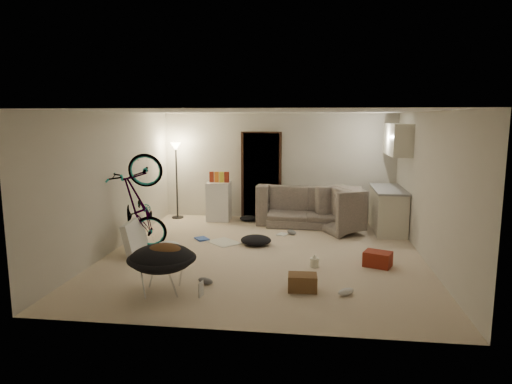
# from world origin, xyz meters

# --- Properties ---
(floor) EXTENTS (5.50, 6.00, 0.02)m
(floor) POSITION_xyz_m (0.00, 0.00, -0.01)
(floor) COLOR beige
(floor) RESTS_ON ground
(ceiling) EXTENTS (5.50, 6.00, 0.02)m
(ceiling) POSITION_xyz_m (0.00, 0.00, 2.51)
(ceiling) COLOR white
(ceiling) RESTS_ON wall_back
(wall_back) EXTENTS (5.50, 0.02, 2.50)m
(wall_back) POSITION_xyz_m (0.00, 3.01, 1.25)
(wall_back) COLOR beige
(wall_back) RESTS_ON floor
(wall_front) EXTENTS (5.50, 0.02, 2.50)m
(wall_front) POSITION_xyz_m (0.00, -3.01, 1.25)
(wall_front) COLOR beige
(wall_front) RESTS_ON floor
(wall_left) EXTENTS (0.02, 6.00, 2.50)m
(wall_left) POSITION_xyz_m (-2.76, 0.00, 1.25)
(wall_left) COLOR beige
(wall_left) RESTS_ON floor
(wall_right) EXTENTS (0.02, 6.00, 2.50)m
(wall_right) POSITION_xyz_m (2.76, 0.00, 1.25)
(wall_right) COLOR beige
(wall_right) RESTS_ON floor
(doorway) EXTENTS (0.85, 0.10, 2.04)m
(doorway) POSITION_xyz_m (-0.40, 2.97, 1.02)
(doorway) COLOR black
(doorway) RESTS_ON floor
(door_trim) EXTENTS (0.97, 0.04, 2.10)m
(door_trim) POSITION_xyz_m (-0.40, 2.94, 1.02)
(door_trim) COLOR #331C11
(door_trim) RESTS_ON floor
(floor_lamp) EXTENTS (0.28, 0.28, 1.81)m
(floor_lamp) POSITION_xyz_m (-2.40, 2.65, 1.31)
(floor_lamp) COLOR black
(floor_lamp) RESTS_ON floor
(kitchen_counter) EXTENTS (0.60, 1.50, 0.88)m
(kitchen_counter) POSITION_xyz_m (2.43, 2.00, 0.44)
(kitchen_counter) COLOR beige
(kitchen_counter) RESTS_ON floor
(counter_top) EXTENTS (0.64, 1.54, 0.04)m
(counter_top) POSITION_xyz_m (2.43, 2.00, 0.90)
(counter_top) COLOR gray
(counter_top) RESTS_ON kitchen_counter
(kitchen_uppers) EXTENTS (0.38, 1.40, 0.65)m
(kitchen_uppers) POSITION_xyz_m (2.56, 2.00, 1.95)
(kitchen_uppers) COLOR beige
(kitchen_uppers) RESTS_ON wall_right
(sofa) EXTENTS (2.34, 0.99, 0.67)m
(sofa) POSITION_xyz_m (0.75, 2.45, 0.34)
(sofa) COLOR #323933
(sofa) RESTS_ON floor
(armchair) EXTENTS (1.31, 1.37, 0.70)m
(armchair) POSITION_xyz_m (1.74, 1.91, 0.35)
(armchair) COLOR #323933
(armchair) RESTS_ON floor
(bicycle) EXTENTS (1.90, 1.05, 1.04)m
(bicycle) POSITION_xyz_m (-2.30, 0.01, 0.47)
(bicycle) COLOR black
(bicycle) RESTS_ON floor
(book_asset) EXTENTS (0.24, 0.19, 0.02)m
(book_asset) POSITION_xyz_m (-0.65, -2.14, 0.01)
(book_asset) COLOR maroon
(book_asset) RESTS_ON floor
(mini_fridge) EXTENTS (0.54, 0.54, 0.90)m
(mini_fridge) POSITION_xyz_m (-1.35, 2.55, 0.45)
(mini_fridge) COLOR white
(mini_fridge) RESTS_ON floor
(snack_box_0) EXTENTS (0.12, 0.10, 0.30)m
(snack_box_0) POSITION_xyz_m (-1.52, 2.55, 1.00)
(snack_box_0) COLOR maroon
(snack_box_0) RESTS_ON mini_fridge
(snack_box_1) EXTENTS (0.11, 0.08, 0.30)m
(snack_box_1) POSITION_xyz_m (-1.40, 2.55, 1.00)
(snack_box_1) COLOR orange
(snack_box_1) RESTS_ON mini_fridge
(snack_box_2) EXTENTS (0.10, 0.07, 0.30)m
(snack_box_2) POSITION_xyz_m (-1.28, 2.55, 1.00)
(snack_box_2) COLOR gold
(snack_box_2) RESTS_ON mini_fridge
(snack_box_3) EXTENTS (0.11, 0.08, 0.30)m
(snack_box_3) POSITION_xyz_m (-1.16, 2.55, 1.00)
(snack_box_3) COLOR maroon
(snack_box_3) RESTS_ON mini_fridge
(saucer_chair) EXTENTS (0.95, 0.95, 0.67)m
(saucer_chair) POSITION_xyz_m (-1.20, -1.98, 0.40)
(saucer_chair) COLOR silver
(saucer_chair) RESTS_ON floor
(hoodie) EXTENTS (0.52, 0.45, 0.22)m
(hoodie) POSITION_xyz_m (-1.15, -2.01, 0.60)
(hoodie) COLOR #55351D
(hoodie) RESTS_ON saucer_chair
(sofa_drape) EXTENTS (0.66, 0.59, 0.28)m
(sofa_drape) POSITION_xyz_m (-0.20, 2.45, 0.54)
(sofa_drape) COLOR black
(sofa_drape) RESTS_ON sofa
(tv_box) EXTENTS (0.29, 0.91, 0.60)m
(tv_box) POSITION_xyz_m (-2.30, -0.24, 0.29)
(tv_box) COLOR silver
(tv_box) RESTS_ON floor
(drink_case_a) EXTENTS (0.41, 0.30, 0.23)m
(drink_case_a) POSITION_xyz_m (0.72, -1.67, 0.11)
(drink_case_a) COLOR brown
(drink_case_a) RESTS_ON floor
(drink_case_b) EXTENTS (0.51, 0.45, 0.24)m
(drink_case_b) POSITION_xyz_m (1.91, -0.46, 0.12)
(drink_case_b) COLOR maroon
(drink_case_b) RESTS_ON floor
(juicer) EXTENTS (0.15, 0.15, 0.21)m
(juicer) POSITION_xyz_m (0.89, -0.62, 0.09)
(juicer) COLOR white
(juicer) RESTS_ON floor
(newspaper) EXTENTS (0.77, 0.76, 0.01)m
(newspaper) POSITION_xyz_m (-0.86, 0.63, 0.00)
(newspaper) COLOR silver
(newspaper) RESTS_ON floor
(book_blue) EXTENTS (0.35, 0.36, 0.03)m
(book_blue) POSITION_xyz_m (-1.34, 0.79, 0.01)
(book_blue) COLOR #3257B7
(book_blue) RESTS_ON floor
(book_white) EXTENTS (0.26, 0.29, 0.02)m
(book_white) POSITION_xyz_m (0.23, 1.36, 0.01)
(book_white) COLOR silver
(book_white) RESTS_ON floor
(shoe_1) EXTENTS (0.26, 0.28, 0.10)m
(shoe_1) POSITION_xyz_m (0.42, 1.41, 0.05)
(shoe_1) COLOR slate
(shoe_1) RESTS_ON floor
(shoe_3) EXTENTS (0.27, 0.19, 0.09)m
(shoe_3) POSITION_xyz_m (-0.69, -1.60, 0.05)
(shoe_3) COLOR slate
(shoe_3) RESTS_ON floor
(shoe_4) EXTENTS (0.27, 0.25, 0.10)m
(shoe_4) POSITION_xyz_m (1.32, -1.77, 0.05)
(shoe_4) COLOR white
(shoe_4) RESTS_ON floor
(clothes_lump_a) EXTENTS (0.60, 0.52, 0.19)m
(clothes_lump_a) POSITION_xyz_m (-0.22, 0.54, 0.09)
(clothes_lump_a) COLOR black
(clothes_lump_a) RESTS_ON floor
(clothes_lump_b) EXTENTS (0.44, 0.39, 0.13)m
(clothes_lump_b) POSITION_xyz_m (-0.65, 2.53, 0.06)
(clothes_lump_b) COLOR black
(clothes_lump_b) RESTS_ON floor
(clothes_lump_c) EXTENTS (0.52, 0.48, 0.13)m
(clothes_lump_c) POSITION_xyz_m (-1.80, 0.10, 0.07)
(clothes_lump_c) COLOR silver
(clothes_lump_c) RESTS_ON floor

